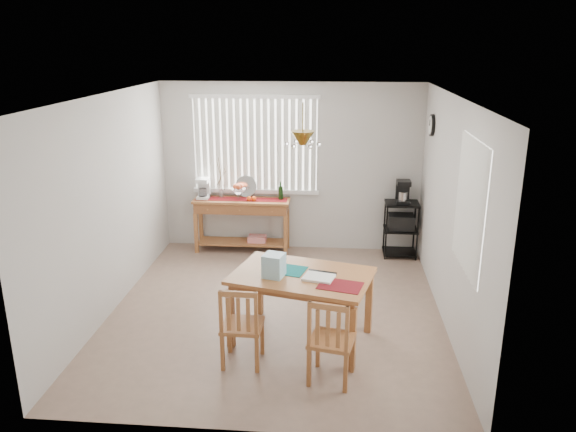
# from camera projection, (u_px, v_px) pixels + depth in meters

# --- Properties ---
(ground) EXTENTS (4.00, 4.50, 0.01)m
(ground) POSITION_uv_depth(u_px,v_px,m) (276.00, 311.00, 6.92)
(ground) COLOR gray
(room_shell) EXTENTS (4.20, 4.70, 2.70)m
(room_shell) POSITION_uv_depth(u_px,v_px,m) (276.00, 176.00, 6.42)
(room_shell) COLOR beige
(room_shell) RESTS_ON ground
(sideboard) EXTENTS (1.49, 0.42, 0.84)m
(sideboard) POSITION_uv_depth(u_px,v_px,m) (242.00, 212.00, 8.71)
(sideboard) COLOR #A86939
(sideboard) RESTS_ON ground
(sideboard_items) EXTENTS (1.41, 0.35, 0.64)m
(sideboard_items) POSITION_uv_depth(u_px,v_px,m) (226.00, 190.00, 8.64)
(sideboard_items) COLOR maroon
(sideboard_items) RESTS_ON sideboard
(wire_cart) EXTENTS (0.50, 0.40, 0.85)m
(wire_cart) POSITION_uv_depth(u_px,v_px,m) (401.00, 224.00, 8.52)
(wire_cart) COLOR black
(wire_cart) RESTS_ON ground
(cart_items) EXTENTS (0.20, 0.24, 0.35)m
(cart_items) POSITION_uv_depth(u_px,v_px,m) (403.00, 192.00, 8.38)
(cart_items) COLOR black
(cart_items) RESTS_ON wire_cart
(dining_table) EXTENTS (1.65, 1.28, 0.78)m
(dining_table) POSITION_uv_depth(u_px,v_px,m) (302.00, 282.00, 6.05)
(dining_table) COLOR #A86939
(dining_table) RESTS_ON ground
(table_items) EXTENTS (1.10, 0.79, 0.25)m
(table_items) POSITION_uv_depth(u_px,v_px,m) (285.00, 269.00, 5.93)
(table_items) COLOR #136E70
(table_items) RESTS_ON dining_table
(chair_left) EXTENTS (0.42, 0.42, 0.88)m
(chair_left) POSITION_uv_depth(u_px,v_px,m) (242.00, 326.00, 5.64)
(chair_left) COLOR #A86939
(chair_left) RESTS_ON ground
(chair_right) EXTENTS (0.49, 0.49, 0.90)m
(chair_right) POSITION_uv_depth(u_px,v_px,m) (331.00, 341.00, 5.35)
(chair_right) COLOR #A86939
(chair_right) RESTS_ON ground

